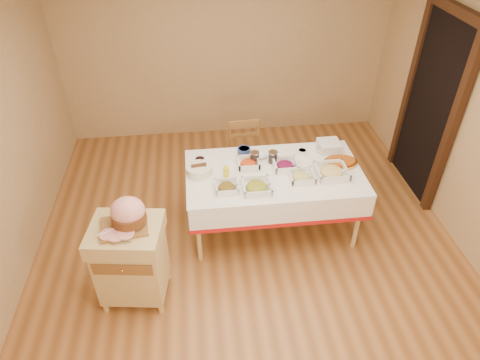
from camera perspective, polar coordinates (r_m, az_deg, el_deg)
name	(u,v)px	position (r m, az deg, el deg)	size (l,w,h in m)	color
room_shell	(250,144)	(3.84, 1.35, 4.77)	(5.00, 5.00, 5.00)	#985F2F
doorway	(431,104)	(5.39, 24.12, 9.19)	(0.09, 1.10, 2.20)	black
dining_table	(273,184)	(4.53, 4.48, -0.52)	(1.82, 1.02, 0.76)	tan
butcher_cart	(131,258)	(4.00, -14.32, -10.09)	(0.68, 0.59, 0.86)	tan
dining_chair	(246,158)	(5.17, 0.81, 3.01)	(0.43, 0.41, 0.89)	brown
ham_on_board	(127,215)	(3.68, -14.77, -4.47)	(0.41, 0.39, 0.27)	brown
serving_dish_a	(227,187)	(4.16, -1.78, -0.96)	(0.23, 0.22, 0.10)	silver
serving_dish_b	(257,187)	(4.16, 2.25, -0.91)	(0.28, 0.28, 0.11)	silver
serving_dish_c	(302,177)	(4.34, 8.22, 0.46)	(0.24, 0.24, 0.10)	silver
serving_dish_d	(332,172)	(4.45, 12.12, 1.10)	(0.31, 0.31, 0.12)	silver
serving_dish_e	(248,163)	(4.48, 1.12, 2.24)	(0.23, 0.22, 0.11)	silver
serving_dish_f	(285,165)	(4.47, 6.07, 1.96)	(0.26, 0.25, 0.12)	silver
small_bowl_left	(200,160)	(4.55, -5.37, 2.64)	(0.12, 0.12, 0.05)	silver
small_bowl_mid	(244,150)	(4.69, 0.55, 3.98)	(0.14, 0.14, 0.06)	navy
small_bowl_right	(302,152)	(4.72, 8.29, 3.74)	(0.10, 0.10, 0.05)	silver
bowl_white_imported	(260,156)	(4.63, 2.72, 3.27)	(0.15, 0.15, 0.04)	silver
bowl_small_imported	(322,149)	(4.81, 10.90, 4.03)	(0.14, 0.14, 0.05)	silver
preserve_jar_left	(255,158)	(4.53, 1.98, 2.99)	(0.10, 0.10, 0.12)	silver
preserve_jar_right	(273,158)	(4.54, 4.40, 3.01)	(0.10, 0.10, 0.13)	silver
mustard_bottle	(226,172)	(4.28, -1.87, 1.05)	(0.05, 0.05, 0.17)	yellow
bread_basket	(199,170)	(4.37, -5.47, 1.32)	(0.26, 0.26, 0.11)	white
plate_stack	(329,146)	(4.83, 11.77, 4.47)	(0.23, 0.23, 0.10)	silver
brass_platter	(340,162)	(4.64, 13.25, 2.34)	(0.36, 0.26, 0.05)	gold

